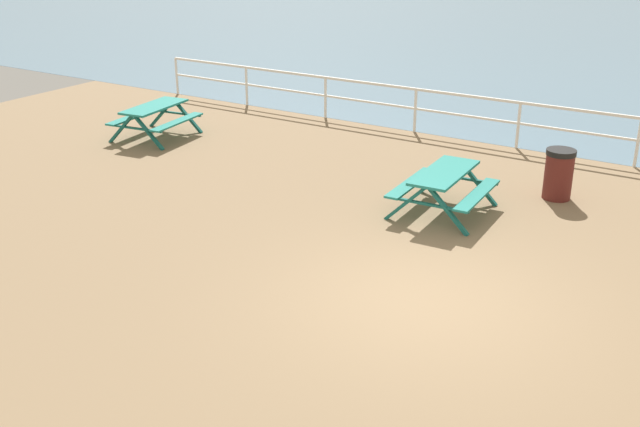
# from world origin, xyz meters

# --- Properties ---
(ground_plane) EXTENTS (30.00, 24.00, 0.20)m
(ground_plane) POSITION_xyz_m (0.00, 0.00, -0.10)
(ground_plane) COLOR #846B4C
(seaward_railing) EXTENTS (23.07, 0.07, 1.08)m
(seaward_railing) POSITION_xyz_m (0.00, 7.75, 0.77)
(seaward_railing) COLOR white
(seaward_railing) RESTS_ON ground
(picnic_table_near_left) EXTENTS (1.73, 1.97, 0.80)m
(picnic_table_near_left) POSITION_xyz_m (-8.82, 4.03, 0.58)
(picnic_table_near_left) COLOR #1E7A70
(picnic_table_near_left) RESTS_ON ground
(picnic_table_far_left) EXTENTS (1.62, 1.87, 0.80)m
(picnic_table_far_left) POSITION_xyz_m (-1.11, 3.20, 0.58)
(picnic_table_far_left) COLOR #1E7A70
(picnic_table_far_left) RESTS_ON ground
(litter_bin) EXTENTS (0.55, 0.55, 0.95)m
(litter_bin) POSITION_xyz_m (0.41, 5.00, 0.48)
(litter_bin) COLOR #591E19
(litter_bin) RESTS_ON ground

